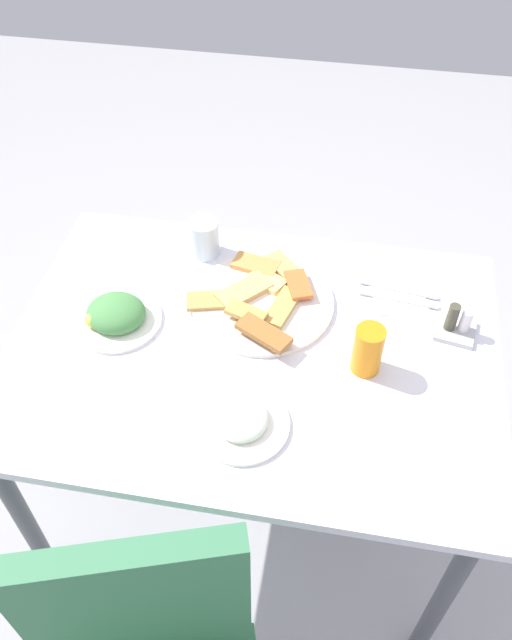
{
  "coord_description": "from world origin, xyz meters",
  "views": [
    {
      "loc": [
        -0.18,
        0.96,
        1.88
      ],
      "look_at": [
        0.0,
        -0.06,
        0.77
      ],
      "focal_mm": 36.52,
      "sensor_mm": 36.0,
      "label": 1
    }
  ],
  "objects_px": {
    "drinking_glass": "(204,238)",
    "fork": "(399,289)",
    "pide_platter": "(260,299)",
    "salad_plate_rice": "(242,422)",
    "dining_table": "(253,369)",
    "paper_napkin": "(398,296)",
    "salad_plate_greens": "(116,315)",
    "soda_can": "(368,350)",
    "spoon": "(398,300)",
    "condiment_caddy": "(457,325)"
  },
  "relations": [
    {
      "from": "paper_napkin",
      "to": "fork",
      "type": "relative_size",
      "value": 0.66
    },
    {
      "from": "salad_plate_rice",
      "to": "paper_napkin",
      "type": "distance_m",
      "value": 0.54
    },
    {
      "from": "dining_table",
      "to": "paper_napkin",
      "type": "bearing_deg",
      "value": -145.53
    },
    {
      "from": "soda_can",
      "to": "spoon",
      "type": "relative_size",
      "value": 0.62
    },
    {
      "from": "pide_platter",
      "to": "salad_plate_rice",
      "type": "relative_size",
      "value": 1.82
    },
    {
      "from": "salad_plate_rice",
      "to": "pide_platter",
      "type": "bearing_deg",
      "value": -86.19
    },
    {
      "from": "soda_can",
      "to": "spoon",
      "type": "distance_m",
      "value": 0.24
    },
    {
      "from": "salad_plate_rice",
      "to": "condiment_caddy",
      "type": "xyz_separation_m",
      "value": [
        -0.44,
        -0.34,
        0.01
      ]
    },
    {
      "from": "fork",
      "to": "paper_napkin",
      "type": "bearing_deg",
      "value": 97.88
    },
    {
      "from": "pide_platter",
      "to": "fork",
      "type": "height_order",
      "value": "pide_platter"
    },
    {
      "from": "salad_plate_greens",
      "to": "fork",
      "type": "relative_size",
      "value": 1.08
    },
    {
      "from": "salad_plate_rice",
      "to": "spoon",
      "type": "bearing_deg",
      "value": -126.16
    },
    {
      "from": "salad_plate_rice",
      "to": "condiment_caddy",
      "type": "relative_size",
      "value": 1.89
    },
    {
      "from": "dining_table",
      "to": "drinking_glass",
      "type": "bearing_deg",
      "value": -58.92
    },
    {
      "from": "salad_plate_rice",
      "to": "drinking_glass",
      "type": "bearing_deg",
      "value": -68.99
    },
    {
      "from": "dining_table",
      "to": "condiment_caddy",
      "type": "relative_size",
      "value": 10.82
    },
    {
      "from": "fork",
      "to": "condiment_caddy",
      "type": "distance_m",
      "value": 0.18
    },
    {
      "from": "drinking_glass",
      "to": "condiment_caddy",
      "type": "relative_size",
      "value": 0.98
    },
    {
      "from": "pide_platter",
      "to": "paper_napkin",
      "type": "distance_m",
      "value": 0.34
    },
    {
      "from": "soda_can",
      "to": "spoon",
      "type": "height_order",
      "value": "soda_can"
    },
    {
      "from": "salad_plate_greens",
      "to": "drinking_glass",
      "type": "height_order",
      "value": "drinking_glass"
    },
    {
      "from": "condiment_caddy",
      "to": "pide_platter",
      "type": "bearing_deg",
      "value": -2.12
    },
    {
      "from": "salad_plate_greens",
      "to": "fork",
      "type": "distance_m",
      "value": 0.7
    },
    {
      "from": "salad_plate_rice",
      "to": "condiment_caddy",
      "type": "bearing_deg",
      "value": -142.19
    },
    {
      "from": "fork",
      "to": "condiment_caddy",
      "type": "xyz_separation_m",
      "value": [
        -0.13,
        0.12,
        0.02
      ]
    },
    {
      "from": "drinking_glass",
      "to": "dining_table",
      "type": "bearing_deg",
      "value": 121.08
    },
    {
      "from": "soda_can",
      "to": "drinking_glass",
      "type": "relative_size",
      "value": 1.2
    },
    {
      "from": "spoon",
      "to": "dining_table",
      "type": "bearing_deg",
      "value": 38.25
    },
    {
      "from": "salad_plate_rice",
      "to": "salad_plate_greens",
      "type": "bearing_deg",
      "value": -34.21
    },
    {
      "from": "dining_table",
      "to": "salad_plate_rice",
      "type": "relative_size",
      "value": 5.71
    },
    {
      "from": "dining_table",
      "to": "soda_can",
      "type": "relative_size",
      "value": 9.24
    },
    {
      "from": "dining_table",
      "to": "fork",
      "type": "relative_size",
      "value": 5.76
    },
    {
      "from": "salad_plate_greens",
      "to": "drinking_glass",
      "type": "bearing_deg",
      "value": -118.42
    },
    {
      "from": "salad_plate_rice",
      "to": "condiment_caddy",
      "type": "distance_m",
      "value": 0.56
    },
    {
      "from": "drinking_glass",
      "to": "fork",
      "type": "bearing_deg",
      "value": 173.48
    },
    {
      "from": "soda_can",
      "to": "fork",
      "type": "relative_size",
      "value": 0.62
    },
    {
      "from": "paper_napkin",
      "to": "condiment_caddy",
      "type": "height_order",
      "value": "condiment_caddy"
    },
    {
      "from": "spoon",
      "to": "pide_platter",
      "type": "bearing_deg",
      "value": 16.59
    },
    {
      "from": "pide_platter",
      "to": "drinking_glass",
      "type": "distance_m",
      "value": 0.24
    },
    {
      "from": "salad_plate_greens",
      "to": "salad_plate_rice",
      "type": "bearing_deg",
      "value": 145.79
    },
    {
      "from": "salad_plate_greens",
      "to": "paper_napkin",
      "type": "bearing_deg",
      "value": -162.86
    },
    {
      "from": "salad_plate_rice",
      "to": "fork",
      "type": "xyz_separation_m",
      "value": [
        -0.31,
        -0.46,
        -0.01
      ]
    },
    {
      "from": "pide_platter",
      "to": "drinking_glass",
      "type": "bearing_deg",
      "value": -41.86
    },
    {
      "from": "salad_plate_rice",
      "to": "paper_napkin",
      "type": "relative_size",
      "value": 1.54
    },
    {
      "from": "salad_plate_rice",
      "to": "fork",
      "type": "height_order",
      "value": "salad_plate_rice"
    },
    {
      "from": "soda_can",
      "to": "salad_plate_greens",
      "type": "bearing_deg",
      "value": -3.76
    },
    {
      "from": "pide_platter",
      "to": "salad_plate_rice",
      "type": "bearing_deg",
      "value": 93.81
    },
    {
      "from": "soda_can",
      "to": "paper_napkin",
      "type": "bearing_deg",
      "value": -105.9
    },
    {
      "from": "salad_plate_rice",
      "to": "paper_napkin",
      "type": "height_order",
      "value": "salad_plate_rice"
    },
    {
      "from": "dining_table",
      "to": "salad_plate_greens",
      "type": "xyz_separation_m",
      "value": [
        0.33,
        -0.02,
        0.11
      ]
    }
  ]
}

